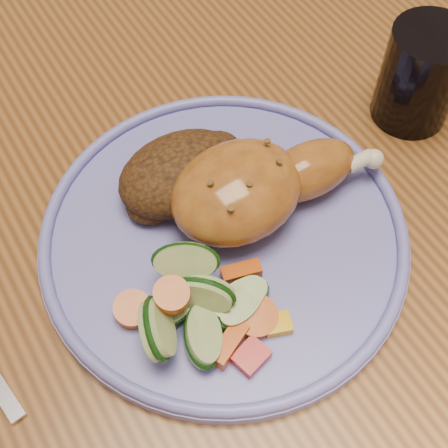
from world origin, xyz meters
name	(u,v)px	position (x,y,z in m)	size (l,w,h in m)	color
ground	(242,388)	(0.00, 0.00, 0.00)	(4.00, 4.00, 0.00)	#57341D
dining_table	(257,190)	(0.00, 0.00, 0.67)	(0.90, 1.40, 0.75)	brown
plate	(224,238)	(-0.09, -0.08, 0.76)	(0.30, 0.30, 0.01)	#6868BD
plate_rim	(224,231)	(-0.09, -0.08, 0.77)	(0.30, 0.30, 0.01)	#6868BD
chicken_leg	(255,186)	(-0.05, -0.07, 0.79)	(0.19, 0.10, 0.06)	#A56122
rice_pilaf	(183,173)	(-0.09, -0.02, 0.78)	(0.12, 0.08, 0.05)	#432710
vegetable_pile	(202,306)	(-0.14, -0.13, 0.78)	(0.12, 0.12, 0.06)	#A50A05
drinking_glass	(420,76)	(0.14, -0.05, 0.80)	(0.07, 0.07, 0.09)	black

